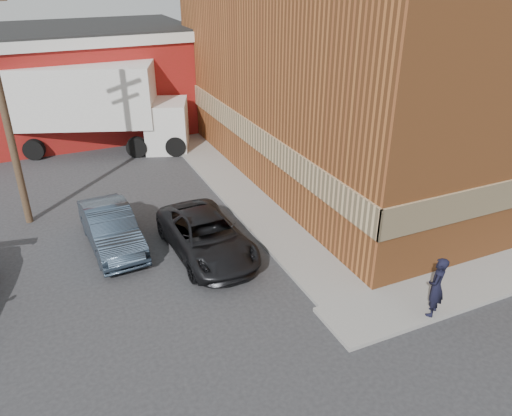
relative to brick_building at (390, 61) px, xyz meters
name	(u,v)px	position (x,y,z in m)	size (l,w,h in m)	color
ground	(328,307)	(-8.50, -9.00, -4.68)	(90.00, 90.00, 0.00)	#28282B
brick_building	(390,61)	(0.00, 0.00, 0.00)	(14.25, 18.25, 9.36)	#995327
sidewalk_west	(230,184)	(-7.90, 0.00, -4.62)	(1.80, 18.00, 0.12)	gray
warehouse	(40,82)	(-14.50, 11.00, -1.87)	(16.30, 8.30, 5.60)	maroon
utility_pole	(1,96)	(-16.00, 0.00, 0.06)	(2.00, 0.26, 9.00)	brown
man	(436,287)	(-6.16, -10.55, -3.68)	(0.64, 0.42, 1.77)	black
sedan	(111,228)	(-13.44, -3.13, -3.98)	(1.48, 4.25, 1.40)	#2C3A4A
suv_a	(207,236)	(-10.67, -4.88, -4.02)	(2.21, 4.79, 1.33)	black
box_truck	(102,102)	(-11.94, 6.71, -2.19)	(9.11, 5.46, 4.32)	white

